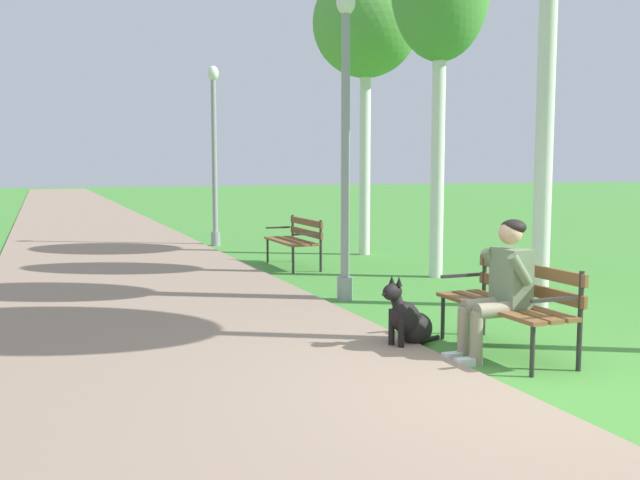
{
  "coord_description": "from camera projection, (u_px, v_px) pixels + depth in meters",
  "views": [
    {
      "loc": [
        -3.43,
        -4.22,
        1.71
      ],
      "look_at": [
        -0.55,
        3.06,
        0.9
      ],
      "focal_mm": 39.66,
      "sensor_mm": 36.0,
      "label": 1
    }
  ],
  "objects": [
    {
      "name": "paved_path",
      "position": [
        77.0,
        212.0,
        26.74
      ],
      "size": [
        4.05,
        60.0,
        0.04
      ],
      "primitive_type": "cube",
      "color": "gray",
      "rests_on": "ground"
    },
    {
      "name": "park_bench_near",
      "position": [
        511.0,
        298.0,
        6.47
      ],
      "size": [
        0.55,
        1.5,
        0.85
      ],
      "color": "brown",
      "rests_on": "ground"
    },
    {
      "name": "ground_plane",
      "position": [
        536.0,
        394.0,
        5.34
      ],
      "size": [
        120.0,
        120.0,
        0.0
      ],
      "primitive_type": "plane",
      "color": "#478E38"
    },
    {
      "name": "dog_black",
      "position": [
        409.0,
        320.0,
        6.71
      ],
      "size": [
        0.8,
        0.43,
        0.71
      ],
      "color": "black",
      "rests_on": "ground"
    },
    {
      "name": "park_bench_mid",
      "position": [
        296.0,
        237.0,
        12.11
      ],
      "size": [
        0.55,
        1.5,
        0.85
      ],
      "color": "brown",
      "rests_on": "ground"
    },
    {
      "name": "birch_tree_fourth",
      "position": [
        366.0,
        25.0,
        13.44
      ],
      "size": [
        2.02,
        2.08,
        5.48
      ],
      "color": "silver",
      "rests_on": "ground"
    },
    {
      "name": "person_seated_on_near_bench",
      "position": [
        501.0,
        284.0,
        6.26
      ],
      "size": [
        0.74,
        0.49,
        1.25
      ],
      "color": "gray",
      "rests_on": "ground"
    },
    {
      "name": "lamp_post_near",
      "position": [
        345.0,
        142.0,
        8.92
      ],
      "size": [
        0.24,
        0.24,
        3.91
      ],
      "color": "gray",
      "rests_on": "ground"
    },
    {
      "name": "lamp_post_mid",
      "position": [
        214.0,
        154.0,
        15.25
      ],
      "size": [
        0.24,
        0.24,
        3.87
      ],
      "color": "gray",
      "rests_on": "ground"
    }
  ]
}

